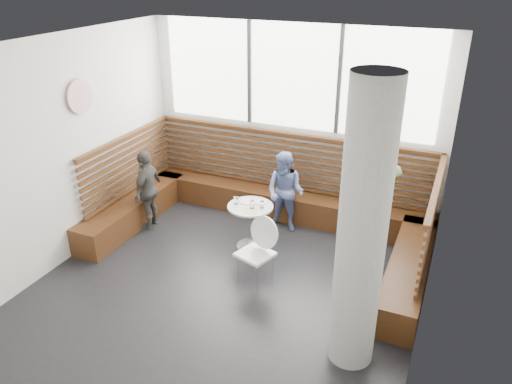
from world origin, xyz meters
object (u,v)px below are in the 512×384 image
at_px(concrete_column, 362,232).
at_px(child_back, 285,192).
at_px(cafe_table, 250,218).
at_px(adult_man, 374,212).
at_px(child_left, 148,189).
at_px(cafe_chair, 257,246).

distance_m(concrete_column, child_back, 3.12).
distance_m(cafe_table, adult_man, 1.83).
xyz_separation_m(cafe_table, child_left, (-1.81, -0.05, 0.16)).
xyz_separation_m(concrete_column, cafe_chair, (-1.53, 0.90, -1.04)).
bearing_deg(cafe_chair, child_left, 179.56).
xyz_separation_m(cafe_chair, child_left, (-2.26, 0.74, 0.10)).
height_order(concrete_column, cafe_chair, concrete_column).
height_order(adult_man, child_back, adult_man).
relative_size(cafe_chair, adult_man, 0.56).
bearing_deg(cafe_chair, child_back, 114.23).
height_order(concrete_column, cafe_table, concrete_column).
xyz_separation_m(cafe_chair, adult_man, (1.33, 1.04, 0.30)).
xyz_separation_m(cafe_chair, child_back, (-0.18, 1.54, 0.10)).
relative_size(cafe_table, child_left, 0.53).
relative_size(concrete_column, child_left, 2.40).
bearing_deg(child_left, cafe_table, 83.81).
relative_size(concrete_column, adult_man, 1.86).
bearing_deg(adult_man, cafe_table, 105.11).
bearing_deg(concrete_column, child_back, 124.91).
relative_size(child_back, child_left, 1.00).
distance_m(adult_man, child_back, 1.60).
height_order(cafe_table, child_back, child_back).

